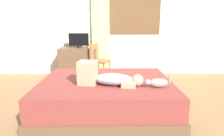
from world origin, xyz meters
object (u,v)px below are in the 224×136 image
object	(u,v)px
person_lying	(107,77)
bed	(106,95)
chair_by_desk	(98,59)
tv_monitor	(79,40)
cup	(88,45)
desk	(79,63)
cat	(157,83)

from	to	relation	value
person_lying	bed	bearing A→B (deg)	94.79
person_lying	chair_by_desk	bearing A→B (deg)	97.10
tv_monitor	cup	xyz separation A→B (m)	(0.21, 0.07, -0.13)
bed	tv_monitor	world-z (taller)	tv_monitor
bed	desk	bearing A→B (deg)	110.56
cat	chair_by_desk	world-z (taller)	chair_by_desk
bed	cat	distance (m)	0.86
bed	chair_by_desk	size ratio (longest dim) A/B	2.41
chair_by_desk	cup	bearing A→B (deg)	129.27
desk	chair_by_desk	size ratio (longest dim) A/B	1.05
cat	desk	size ratio (longest dim) A/B	0.40
chair_by_desk	cat	bearing A→B (deg)	-64.94
tv_monitor	chair_by_desk	xyz separation A→B (m)	(0.47, -0.24, -0.41)
desk	bed	bearing A→B (deg)	-69.44
chair_by_desk	bed	bearing A→B (deg)	-82.58
cat	cup	world-z (taller)	cup
cup	chair_by_desk	xyz separation A→B (m)	(0.26, -0.32, -0.28)
bed	cat	world-z (taller)	cat
desk	tv_monitor	distance (m)	0.55
cat	desk	world-z (taller)	desk
desk	tv_monitor	xyz separation A→B (m)	(0.02, -0.00, 0.55)
person_lying	cat	world-z (taller)	person_lying
bed	desk	size ratio (longest dim) A/B	2.30
cup	chair_by_desk	size ratio (longest dim) A/B	0.11
bed	desk	world-z (taller)	desk
bed	person_lying	distance (m)	0.42
desk	chair_by_desk	bearing A→B (deg)	-26.25
cat	cup	bearing A→B (deg)	117.27
cup	tv_monitor	bearing A→B (deg)	-160.92
person_lying	chair_by_desk	size ratio (longest dim) A/B	1.10
tv_monitor	chair_by_desk	bearing A→B (deg)	-27.14
person_lying	cup	bearing A→B (deg)	102.70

